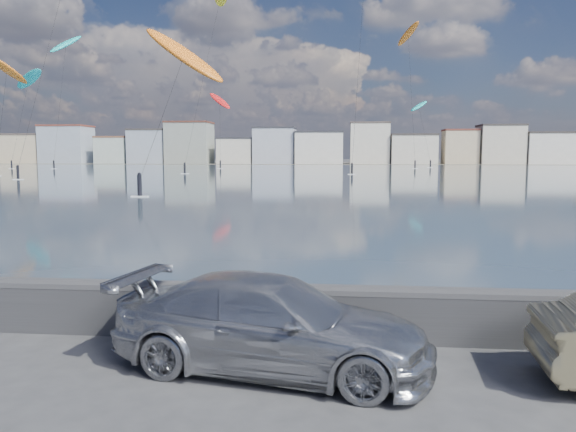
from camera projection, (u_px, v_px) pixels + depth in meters
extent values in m
plane|color=#333335|center=(191.00, 398.00, 8.04)|extent=(700.00, 700.00, 0.00)
cube|color=#36435A|center=(331.00, 174.00, 98.54)|extent=(500.00, 177.00, 0.00)
cube|color=#4C473D|center=(337.00, 163.00, 205.86)|extent=(500.00, 60.00, 0.00)
cube|color=#28282B|center=(229.00, 314.00, 10.66)|extent=(400.00, 0.35, 0.90)
cylinder|color=#28282B|center=(229.00, 291.00, 10.61)|extent=(400.00, 0.36, 0.36)
cube|color=beige|center=(26.00, 149.00, 202.33)|extent=(14.00, 11.00, 10.00)
cube|color=#4C423D|center=(25.00, 135.00, 201.75)|extent=(14.28, 11.22, 0.60)
cube|color=#9EA8B7|center=(67.00, 145.00, 200.66)|extent=(16.00, 12.00, 13.00)
cube|color=brown|center=(66.00, 126.00, 199.91)|extent=(16.32, 12.24, 0.60)
cube|color=#B7C6BC|center=(114.00, 151.00, 199.19)|extent=(11.00, 10.00, 9.00)
cube|color=brown|center=(114.00, 137.00, 198.66)|extent=(11.22, 10.20, 0.60)
cube|color=#9EA8B7|center=(150.00, 147.00, 197.79)|extent=(13.00, 11.00, 11.50)
cube|color=#383330|center=(149.00, 130.00, 197.12)|extent=(13.26, 11.22, 0.60)
cube|color=gray|center=(190.00, 144.00, 196.24)|extent=(15.00, 12.00, 14.00)
cube|color=#562D23|center=(189.00, 123.00, 195.43)|extent=(15.30, 12.24, 0.60)
cube|color=silver|center=(236.00, 151.00, 194.94)|extent=(12.00, 10.00, 8.50)
cube|color=#2D2D33|center=(236.00, 138.00, 194.44)|extent=(12.24, 10.20, 0.60)
cube|color=#B2B7C6|center=(275.00, 146.00, 193.44)|extent=(14.00, 11.00, 12.00)
cube|color=#2D2D33|center=(275.00, 128.00, 192.74)|extent=(14.28, 11.22, 0.60)
cube|color=white|center=(320.00, 149.00, 192.02)|extent=(16.00, 13.00, 10.50)
cube|color=#2D2D33|center=(320.00, 132.00, 191.41)|extent=(16.32, 13.26, 0.60)
cube|color=silver|center=(370.00, 144.00, 190.20)|extent=(13.00, 10.00, 13.50)
cube|color=#4C423D|center=(370.00, 123.00, 189.42)|extent=(13.26, 10.20, 0.60)
cube|color=silver|center=(413.00, 150.00, 189.02)|extent=(15.00, 12.00, 9.50)
cube|color=#383330|center=(413.00, 135.00, 188.46)|extent=(15.30, 12.24, 0.60)
cube|color=beige|center=(460.00, 148.00, 187.43)|extent=(11.00, 9.00, 11.00)
cube|color=brown|center=(461.00, 130.00, 186.79)|extent=(11.22, 9.18, 0.60)
cube|color=beige|center=(500.00, 145.00, 186.09)|extent=(14.00, 11.00, 12.50)
cube|color=#383330|center=(501.00, 125.00, 185.36)|extent=(14.28, 11.22, 0.60)
cube|color=white|center=(549.00, 149.00, 184.72)|extent=(16.00, 12.00, 10.00)
cube|color=#383330|center=(549.00, 133.00, 184.13)|extent=(16.32, 12.24, 0.60)
imported|color=#ADAEB4|center=(272.00, 324.00, 9.06)|extent=(5.49, 3.04, 1.51)
ellipsoid|color=orange|center=(408.00, 34.00, 140.62)|extent=(6.44, 10.20, 5.74)
cube|color=white|center=(415.00, 168.00, 130.91)|extent=(1.40, 0.42, 0.08)
cylinder|color=black|center=(415.00, 165.00, 130.81)|extent=(0.36, 0.36, 1.70)
sphere|color=black|center=(415.00, 161.00, 130.71)|extent=(0.28, 0.28, 0.28)
cylinder|color=black|center=(411.00, 96.00, 135.70)|extent=(0.85, 13.49, 32.09)
cube|color=white|center=(352.00, 174.00, 94.58)|extent=(1.40, 0.42, 0.08)
cylinder|color=black|center=(352.00, 169.00, 94.48)|extent=(0.36, 0.36, 1.70)
sphere|color=black|center=(352.00, 163.00, 94.38)|extent=(0.28, 0.28, 0.28)
cylinder|color=black|center=(359.00, 62.00, 97.16)|extent=(2.12, 9.77, 35.99)
ellipsoid|color=#19BFBF|center=(66.00, 44.00, 136.56)|extent=(6.77, 9.87, 6.40)
cube|color=white|center=(54.00, 169.00, 129.28)|extent=(1.40, 0.42, 0.08)
cylinder|color=black|center=(54.00, 165.00, 129.18)|extent=(0.36, 0.36, 1.70)
sphere|color=black|center=(54.00, 161.00, 129.08)|extent=(0.28, 0.28, 0.28)
cylinder|color=black|center=(60.00, 102.00, 132.85)|extent=(1.20, 10.64, 28.81)
ellipsoid|color=#19BFBF|center=(419.00, 106.00, 152.30)|extent=(6.82, 8.25, 4.33)
cube|color=white|center=(430.00, 168.00, 140.27)|extent=(1.40, 0.42, 0.08)
cylinder|color=black|center=(430.00, 164.00, 140.17)|extent=(0.36, 0.36, 1.70)
sphere|color=black|center=(430.00, 160.00, 140.07)|extent=(0.28, 0.28, 0.28)
cylinder|color=black|center=(424.00, 133.00, 146.22)|extent=(1.43, 13.88, 15.08)
ellipsoid|color=#19BFBF|center=(29.00, 79.00, 138.47)|extent=(10.29, 7.25, 6.03)
cube|color=white|center=(12.00, 169.00, 129.86)|extent=(1.40, 0.42, 0.08)
cylinder|color=black|center=(12.00, 165.00, 129.76)|extent=(0.36, 0.36, 1.70)
sphere|color=black|center=(11.00, 161.00, 129.66)|extent=(0.28, 0.28, 0.28)
cylinder|color=black|center=(21.00, 120.00, 134.10)|extent=(1.06, 11.08, 20.61)
cube|color=white|center=(18.00, 179.00, 75.59)|extent=(1.40, 0.42, 0.08)
cylinder|color=black|center=(18.00, 173.00, 75.49)|extent=(0.36, 0.36, 1.70)
sphere|color=black|center=(18.00, 166.00, 75.39)|extent=(0.28, 0.28, 0.28)
cylinder|color=black|center=(46.00, 57.00, 79.64)|extent=(2.82, 12.32, 31.73)
cube|color=white|center=(185.00, 174.00, 97.49)|extent=(1.40, 0.42, 0.08)
cylinder|color=black|center=(185.00, 168.00, 97.39)|extent=(0.36, 0.36, 1.70)
sphere|color=black|center=(185.00, 163.00, 97.29)|extent=(0.28, 0.28, 0.28)
cylinder|color=black|center=(204.00, 76.00, 103.18)|extent=(3.42, 15.83, 32.93)
ellipsoid|color=orange|center=(7.00, 69.00, 92.05)|extent=(4.13, 9.92, 4.90)
cylinder|color=black|center=(2.00, 117.00, 89.77)|extent=(1.28, 6.31, 16.00)
ellipsoid|color=orange|center=(184.00, 55.00, 57.09)|extent=(9.68, 4.64, 7.15)
cube|color=white|center=(140.00, 196.00, 45.45)|extent=(1.40, 0.42, 0.08)
cylinder|color=black|center=(140.00, 185.00, 45.35)|extent=(0.36, 0.36, 1.70)
sphere|color=black|center=(139.00, 174.00, 45.25)|extent=(0.28, 0.28, 0.28)
cylinder|color=black|center=(164.00, 111.00, 51.20)|extent=(0.19, 13.31, 12.20)
ellipsoid|color=red|center=(220.00, 101.00, 140.85)|extent=(7.15, 5.21, 5.45)
cube|color=white|center=(220.00, 169.00, 130.62)|extent=(1.40, 0.42, 0.08)
cylinder|color=black|center=(220.00, 165.00, 130.52)|extent=(0.36, 0.36, 1.70)
sphere|color=black|center=(220.00, 161.00, 130.42)|extent=(0.28, 0.28, 0.28)
cylinder|color=black|center=(220.00, 131.00, 135.67)|extent=(2.58, 11.98, 15.44)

